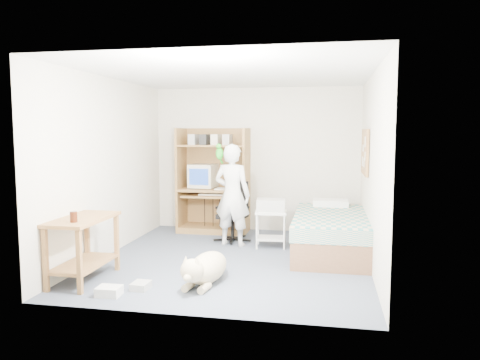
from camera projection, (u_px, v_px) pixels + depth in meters
The scene contains 21 objects.
floor at pixel (234, 259), 6.40m from camera, with size 4.00×4.00×0.00m, color #4C5568.
wall_back at pixel (256, 160), 8.22m from camera, with size 3.60×0.02×2.50m, color beige.
wall_right at pixel (372, 171), 5.93m from camera, with size 0.02×4.00×2.50m, color beige.
wall_left at pixel (109, 167), 6.60m from camera, with size 0.02×4.00×2.50m, color beige.
ceiling at pixel (233, 74), 6.14m from camera, with size 3.60×4.00×0.02m, color white.
computer_hutch at pixel (214, 185), 8.14m from camera, with size 1.20×0.63×1.80m.
bed at pixel (330, 233), 6.73m from camera, with size 1.02×2.02×0.66m.
side_desk at pixel (83, 239), 5.46m from camera, with size 0.50×1.00×0.75m.
corkboard at pixel (365, 152), 6.80m from camera, with size 0.04×0.94×0.66m.
office_chair at pixel (234, 220), 7.47m from camera, with size 0.53×0.53×0.94m.
person at pixel (232, 195), 7.13m from camera, with size 0.57×0.37×1.56m, color white.
parrot at pixel (219, 153), 7.11m from camera, with size 0.11×0.20×0.32m.
dog at pixel (205, 268), 5.37m from camera, with size 0.47×1.13×0.42m.
printer_cart at pixel (271, 223), 7.05m from camera, with size 0.49×0.41×0.55m.
printer at pixel (271, 205), 7.02m from camera, with size 0.42×0.32×0.18m, color #B0AFAB.
crt_monitor at pixel (203, 176), 8.17m from camera, with size 0.46×0.48×0.41m.
keyboard at pixel (212, 194), 8.00m from camera, with size 0.45×0.16×0.03m, color beige.
pencil_cup at pixel (234, 186), 7.99m from camera, with size 0.08×0.08×0.12m, color gold.
drink_glass at pixel (74, 217), 5.15m from camera, with size 0.08×0.08×0.12m, color #3B1709.
floor_box_a at pixel (109, 291), 4.98m from camera, with size 0.25×0.20×0.10m, color silver.
floor_box_b at pixel (141, 286), 5.19m from camera, with size 0.18×0.22×0.08m, color #ABABA6.
Camera 1 is at (1.25, -6.12, 1.75)m, focal length 35.00 mm.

